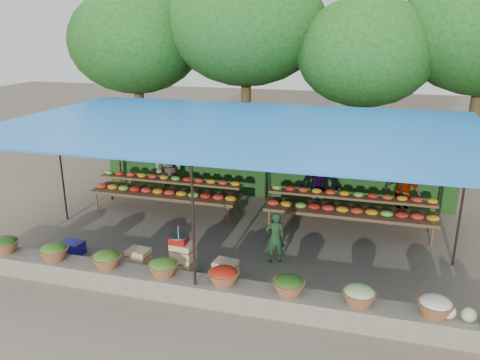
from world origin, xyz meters
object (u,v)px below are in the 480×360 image
(weighing_scale, at_px, (179,239))
(blue_crate_back, at_px, (52,255))
(crate_counter, at_px, (182,264))
(vendor_seated, at_px, (275,237))
(blue_crate_front, at_px, (72,248))

(weighing_scale, xyz_separation_m, blue_crate_back, (-3.02, -0.06, -0.73))
(crate_counter, distance_m, vendor_seated, 2.07)
(crate_counter, bearing_deg, blue_crate_front, 173.57)
(weighing_scale, bearing_deg, blue_crate_front, 173.45)
(vendor_seated, height_order, blue_crate_back, vendor_seated)
(vendor_seated, bearing_deg, blue_crate_front, -9.31)
(crate_counter, height_order, blue_crate_front, crate_counter)
(vendor_seated, relative_size, blue_crate_front, 2.34)
(weighing_scale, bearing_deg, blue_crate_back, -178.82)
(crate_counter, xyz_separation_m, blue_crate_back, (-3.07, -0.06, -0.18))
(crate_counter, distance_m, blue_crate_front, 2.83)
(vendor_seated, relative_size, blue_crate_back, 2.68)
(crate_counter, bearing_deg, vendor_seated, 35.63)
(weighing_scale, xyz_separation_m, vendor_seated, (1.72, 1.20, -0.28))
(crate_counter, relative_size, blue_crate_front, 4.81)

